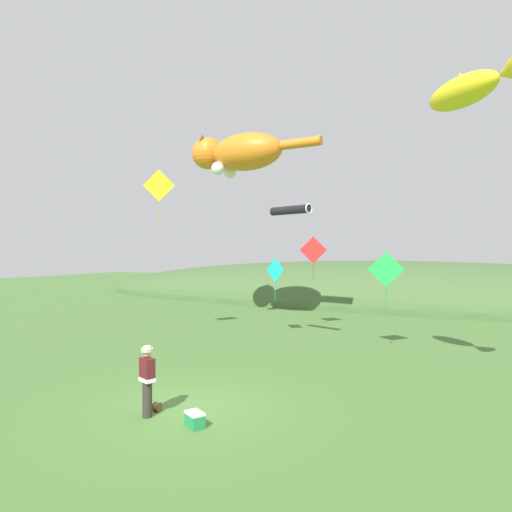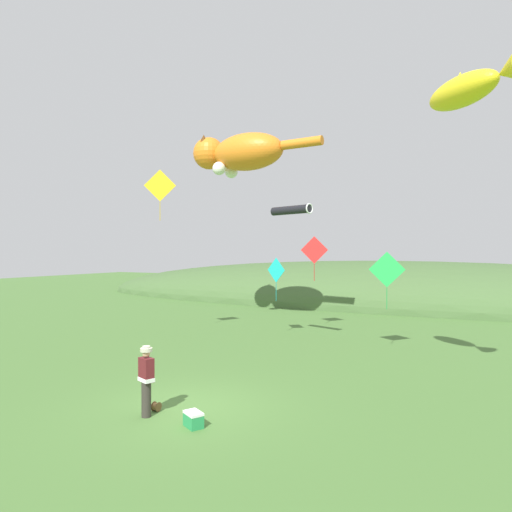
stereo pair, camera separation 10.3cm
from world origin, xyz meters
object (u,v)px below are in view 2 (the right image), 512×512
object	(u,v)px
picnic_cooler	(193,419)
kite_fish_windsock	(472,87)
kite_giant_cat	(239,153)
kite_diamond_green	(387,270)
festival_attendant	(146,379)
kite_diamond_red	(314,250)
kite_spool	(156,407)
kite_diamond_teal	(276,270)
kite_diamond_gold	(160,186)
kite_tube_streamer	(291,210)

from	to	relation	value
picnic_cooler	kite_fish_windsock	bearing A→B (deg)	41.49
kite_giant_cat	kite_diamond_green	world-z (taller)	kite_giant_cat
festival_attendant	kite_diamond_red	size ratio (longest dim) A/B	0.76
kite_spool	kite_diamond_teal	distance (m)	11.44
kite_diamond_green	kite_diamond_teal	bearing A→B (deg)	168.64
festival_attendant	kite_diamond_gold	xyz separation A→B (m)	(-6.13, 8.07, 6.26)
festival_attendant	picnic_cooler	bearing A→B (deg)	-0.41
kite_fish_windsock	kite_diamond_red	world-z (taller)	kite_fish_windsock
festival_attendant	kite_giant_cat	xyz separation A→B (m)	(-4.59, 12.88, 8.55)
festival_attendant	kite_diamond_gold	distance (m)	11.91
festival_attendant	kite_diamond_teal	world-z (taller)	kite_diamond_teal
kite_spool	kite_diamond_gold	distance (m)	12.08
kite_giant_cat	kite_spool	bearing A→B (deg)	-69.94
kite_spool	kite_diamond_teal	bearing A→B (deg)	98.38
kite_fish_windsock	kite_tube_streamer	world-z (taller)	kite_fish_windsock
kite_giant_cat	kite_diamond_red	xyz separation A→B (m)	(4.02, 0.88, -5.30)
festival_attendant	kite_diamond_green	size ratio (longest dim) A/B	0.75
picnic_cooler	kite_diamond_green	world-z (taller)	kite_diamond_green
kite_diamond_red	festival_attendant	bearing A→B (deg)	-87.65
kite_tube_streamer	kite_diamond_green	distance (m)	4.65
kite_giant_cat	kite_tube_streamer	size ratio (longest dim) A/B	3.74
kite_spool	kite_fish_windsock	bearing A→B (deg)	32.79
kite_fish_windsock	kite_tube_streamer	size ratio (longest dim) A/B	1.43
festival_attendant	picnic_cooler	xyz separation A→B (m)	(1.43, -0.01, -0.77)
picnic_cooler	kite_tube_streamer	size ratio (longest dim) A/B	0.28
festival_attendant	kite_tube_streamer	distance (m)	10.28
kite_spool	kite_diamond_teal	world-z (taller)	kite_diamond_teal
kite_spool	picnic_cooler	world-z (taller)	picnic_cooler
picnic_cooler	kite_fish_windsock	world-z (taller)	kite_fish_windsock
kite_fish_windsock	kite_diamond_green	world-z (taller)	kite_fish_windsock
kite_diamond_gold	kite_diamond_red	bearing A→B (deg)	45.65
kite_spool	kite_fish_windsock	xyz separation A→B (m)	(7.20, 4.64, 8.55)
festival_attendant	kite_diamond_green	world-z (taller)	kite_diamond_green
kite_fish_windsock	kite_diamond_gold	bearing A→B (deg)	167.26
kite_tube_streamer	kite_diamond_green	bearing A→B (deg)	17.88
picnic_cooler	kite_giant_cat	size ratio (longest dim) A/B	0.08
kite_spool	picnic_cooler	bearing A→B (deg)	-16.37
kite_tube_streamer	kite_diamond_red	size ratio (longest dim) A/B	0.89
kite_spool	kite_diamond_green	distance (m)	11.03
kite_fish_windsock	kite_tube_streamer	distance (m)	8.53
kite_spool	kite_diamond_red	distance (m)	13.96
kite_spool	kite_tube_streamer	distance (m)	10.35
kite_giant_cat	kite_fish_windsock	size ratio (longest dim) A/B	2.61
kite_diamond_gold	kite_fish_windsock	bearing A→B (deg)	-12.74
kite_diamond_green	festival_attendant	bearing A→B (deg)	-110.75
kite_diamond_green	kite_diamond_gold	size ratio (longest dim) A/B	0.99
picnic_cooler	kite_giant_cat	bearing A→B (deg)	115.03
kite_diamond_gold	picnic_cooler	bearing A→B (deg)	-46.90
festival_attendant	kite_diamond_red	bearing A→B (deg)	92.35
kite_giant_cat	kite_tube_streamer	bearing A→B (deg)	-39.35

